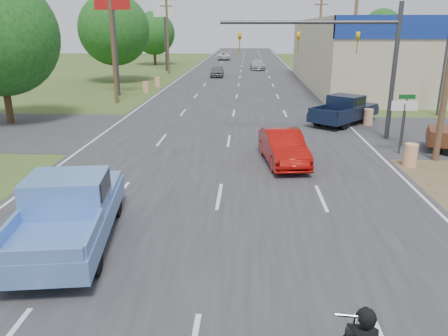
# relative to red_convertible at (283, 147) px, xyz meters

# --- Properties ---
(main_road) EXTENTS (15.00, 180.00, 0.02)m
(main_road) POSITION_rel_red_convertible_xyz_m (-2.56, 27.84, -0.72)
(main_road) COLOR #2D2D30
(main_road) RESTS_ON ground
(cross_road) EXTENTS (120.00, 10.00, 0.02)m
(cross_road) POSITION_rel_red_convertible_xyz_m (-2.56, 5.84, -0.72)
(cross_road) COLOR #2D2D30
(cross_road) RESTS_ON ground
(utility_pole_2) EXTENTS (2.00, 0.28, 10.00)m
(utility_pole_2) POSITION_rel_red_convertible_xyz_m (6.94, 18.84, 4.59)
(utility_pole_2) COLOR #4C3823
(utility_pole_2) RESTS_ON ground
(utility_pole_3) EXTENTS (2.00, 0.28, 10.00)m
(utility_pole_3) POSITION_rel_red_convertible_xyz_m (6.94, 36.84, 4.59)
(utility_pole_3) COLOR #4C3823
(utility_pole_3) RESTS_ON ground
(utility_pole_5) EXTENTS (2.00, 0.28, 10.00)m
(utility_pole_5) POSITION_rel_red_convertible_xyz_m (-12.06, 15.84, 4.59)
(utility_pole_5) COLOR #4C3823
(utility_pole_5) RESTS_ON ground
(utility_pole_6) EXTENTS (2.00, 0.28, 10.00)m
(utility_pole_6) POSITION_rel_red_convertible_xyz_m (-12.06, 39.84, 4.59)
(utility_pole_6) COLOR #4C3823
(utility_pole_6) RESTS_ON ground
(tree_1) EXTENTS (7.56, 7.56, 9.36)m
(tree_1) POSITION_rel_red_convertible_xyz_m (-16.06, 29.84, 4.85)
(tree_1) COLOR #422D19
(tree_1) RESTS_ON ground
(tree_2) EXTENTS (6.72, 6.72, 8.32)m
(tree_2) POSITION_rel_red_convertible_xyz_m (-16.76, 53.84, 4.22)
(tree_2) COLOR #422D19
(tree_2) RESTS_ON ground
(tree_5) EXTENTS (7.98, 7.98, 9.88)m
(tree_5) POSITION_rel_red_convertible_xyz_m (27.44, 82.84, 5.16)
(tree_5) COLOR #422D19
(tree_5) RESTS_ON ground
(tree_6) EXTENTS (8.82, 8.82, 10.92)m
(tree_6) POSITION_rel_red_convertible_xyz_m (-32.56, 82.84, 5.78)
(tree_6) COLOR #422D19
(tree_6) RESTS_ON ground
(barrel_0) EXTENTS (0.56, 0.56, 1.00)m
(barrel_0) POSITION_rel_red_convertible_xyz_m (5.44, -0.16, -0.23)
(barrel_0) COLOR orange
(barrel_0) RESTS_ON ground
(barrel_1) EXTENTS (0.56, 0.56, 1.00)m
(barrel_1) POSITION_rel_red_convertible_xyz_m (5.84, 8.34, -0.23)
(barrel_1) COLOR orange
(barrel_1) RESTS_ON ground
(barrel_2) EXTENTS (0.56, 0.56, 1.00)m
(barrel_2) POSITION_rel_red_convertible_xyz_m (-11.06, 21.84, -0.23)
(barrel_2) COLOR orange
(barrel_2) RESTS_ON ground
(barrel_3) EXTENTS (0.56, 0.56, 1.00)m
(barrel_3) POSITION_rel_red_convertible_xyz_m (-10.76, 25.84, -0.23)
(barrel_3) COLOR orange
(barrel_3) RESTS_ON ground
(pole_sign_left_near) EXTENTS (3.00, 0.35, 9.20)m
(pole_sign_left_near) POSITION_rel_red_convertible_xyz_m (-13.06, 19.84, 6.44)
(pole_sign_left_near) COLOR #3F3F44
(pole_sign_left_near) RESTS_ON ground
(pole_sign_left_far) EXTENTS (3.00, 0.35, 9.20)m
(pole_sign_left_far) POSITION_rel_red_convertible_xyz_m (-13.06, 43.84, 6.44)
(pole_sign_left_far) COLOR #3F3F44
(pole_sign_left_far) RESTS_ON ground
(lane_sign) EXTENTS (1.20, 0.08, 2.52)m
(lane_sign) POSITION_rel_red_convertible_xyz_m (5.64, 1.84, 1.17)
(lane_sign) COLOR #3F3F44
(lane_sign) RESTS_ON ground
(street_name_sign) EXTENTS (0.80, 0.08, 2.61)m
(street_name_sign) POSITION_rel_red_convertible_xyz_m (6.24, 3.34, 0.88)
(street_name_sign) COLOR #3F3F44
(street_name_sign) RESTS_ON ground
(signal_mast) EXTENTS (9.12, 0.40, 7.00)m
(signal_mast) POSITION_rel_red_convertible_xyz_m (3.27, 4.84, 4.07)
(signal_mast) COLOR #3F3F44
(signal_mast) RESTS_ON ground
(red_convertible) EXTENTS (2.14, 4.60, 1.46)m
(red_convertible) POSITION_rel_red_convertible_xyz_m (0.00, 0.00, 0.00)
(red_convertible) COLOR #920A06
(red_convertible) RESTS_ON ground
(blue_pickup) EXTENTS (3.05, 6.09, 1.94)m
(blue_pickup) POSITION_rel_red_convertible_xyz_m (-6.47, -7.74, 0.25)
(blue_pickup) COLOR black
(blue_pickup) RESTS_ON ground
(navy_pickup) EXTENTS (5.02, 5.40, 1.77)m
(navy_pickup) POSITION_rel_red_convertible_xyz_m (4.53, 8.80, 0.17)
(navy_pickup) COLOR black
(navy_pickup) RESTS_ON ground
(distant_car_grey) EXTENTS (1.74, 4.07, 1.37)m
(distant_car_grey) POSITION_rel_red_convertible_xyz_m (-5.38, 35.90, -0.04)
(distant_car_grey) COLOR slate
(distant_car_grey) RESTS_ON ground
(distant_car_silver) EXTENTS (2.27, 5.08, 1.45)m
(distant_car_silver) POSITION_rel_red_convertible_xyz_m (-0.17, 46.22, -0.00)
(distant_car_silver) COLOR #B2B3B7
(distant_car_silver) RESTS_ON ground
(distant_car_white) EXTENTS (2.63, 5.24, 1.42)m
(distant_car_white) POSITION_rel_red_convertible_xyz_m (-6.19, 66.40, -0.02)
(distant_car_white) COLOR silver
(distant_car_white) RESTS_ON ground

